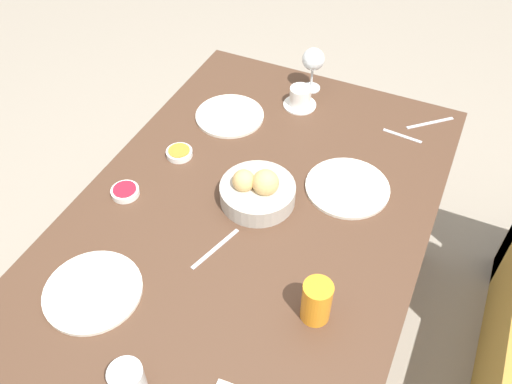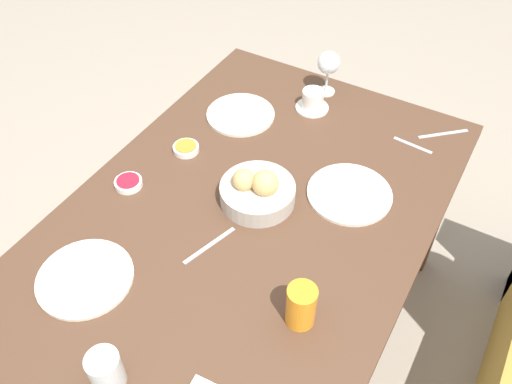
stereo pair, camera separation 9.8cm
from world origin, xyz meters
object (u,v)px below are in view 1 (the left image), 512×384
(jam_bowl_honey, at_px, (179,153))
(juice_glass, at_px, (316,301))
(plate_near_right, at_px, (93,291))
(knife_silver, at_px, (215,249))
(plate_near_left, at_px, (230,116))
(bread_basket, at_px, (256,190))
(water_tumbler, at_px, (128,383))
(spoon_coffee, at_px, (402,136))
(fork_silver, at_px, (430,123))
(coffee_cup, at_px, (300,98))
(plate_far_center, at_px, (347,187))
(jam_bowl_berry, at_px, (125,192))
(wine_glass, at_px, (313,61))

(jam_bowl_honey, bearing_deg, juice_glass, 58.32)
(plate_near_right, bearing_deg, jam_bowl_honey, -173.39)
(knife_silver, bearing_deg, plate_near_left, -157.29)
(bread_basket, height_order, jam_bowl_honey, bread_basket)
(water_tumbler, bearing_deg, spoon_coffee, 163.61)
(plate_near_right, relative_size, fork_silver, 1.81)
(jam_bowl_honey, bearing_deg, plate_near_left, 166.70)
(juice_glass, relative_size, jam_bowl_honey, 1.44)
(plate_near_right, bearing_deg, coffee_cup, 168.61)
(plate_near_left, height_order, plate_far_center, same)
(plate_far_center, relative_size, spoon_coffee, 1.90)
(coffee_cup, bearing_deg, water_tumbler, 2.31)
(jam_bowl_berry, relative_size, spoon_coffee, 0.63)
(plate_near_left, height_order, plate_near_right, same)
(bread_basket, xyz_separation_m, coffee_cup, (-0.46, -0.05, -0.01))
(jam_bowl_berry, bearing_deg, wine_glass, 156.95)
(plate_near_left, bearing_deg, juice_glass, 41.37)
(jam_bowl_honey, bearing_deg, fork_silver, 125.61)
(water_tumbler, bearing_deg, plate_near_right, -127.11)
(jam_bowl_honey, distance_m, knife_silver, 0.38)
(plate_far_center, distance_m, juice_glass, 0.43)
(water_tumbler, height_order, knife_silver, water_tumbler)
(plate_near_right, height_order, wine_glass, wine_glass)
(juice_glass, distance_m, water_tumbler, 0.44)
(plate_far_center, bearing_deg, juice_glass, 7.83)
(bread_basket, distance_m, juice_glass, 0.39)
(plate_near_right, height_order, coffee_cup, coffee_cup)
(plate_far_center, distance_m, water_tumbler, 0.80)
(wine_glass, xyz_separation_m, jam_bowl_honey, (0.49, -0.24, -0.10))
(wine_glass, relative_size, fork_silver, 1.18)
(plate_near_right, distance_m, spoon_coffee, 1.04)
(plate_far_center, height_order, wine_glass, wine_glass)
(juice_glass, bearing_deg, jam_bowl_honey, -121.68)
(coffee_cup, xyz_separation_m, spoon_coffee, (0.01, 0.35, -0.03))
(coffee_cup, height_order, jam_bowl_honey, coffee_cup)
(coffee_cup, height_order, fork_silver, coffee_cup)
(bread_basket, height_order, plate_near_right, bread_basket)
(jam_bowl_honey, relative_size, spoon_coffee, 0.63)
(jam_bowl_honey, height_order, spoon_coffee, jam_bowl_honey)
(plate_far_center, xyz_separation_m, fork_silver, (-0.40, 0.15, -0.00))
(juice_glass, relative_size, jam_bowl_berry, 1.44)
(juice_glass, height_order, spoon_coffee, juice_glass)
(plate_near_right, xyz_separation_m, jam_bowl_honey, (-0.52, -0.06, 0.01))
(knife_silver, bearing_deg, water_tumbler, 2.47)
(water_tumbler, height_order, spoon_coffee, water_tumbler)
(coffee_cup, bearing_deg, bread_basket, 6.06)
(water_tumbler, xyz_separation_m, jam_bowl_honey, (-0.69, -0.28, -0.04))
(wine_glass, bearing_deg, water_tumbler, 2.10)
(spoon_coffee, bearing_deg, jam_bowl_honey, -57.99)
(juice_glass, distance_m, knife_silver, 0.32)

